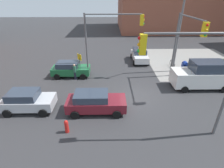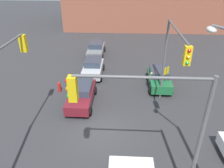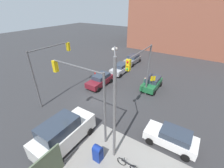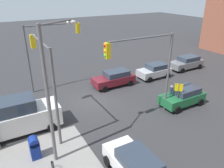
{
  "view_description": "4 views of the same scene",
  "coord_description": "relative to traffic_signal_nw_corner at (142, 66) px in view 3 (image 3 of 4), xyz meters",
  "views": [
    {
      "loc": [
        -2.22,
        -12.98,
        8.07
      ],
      "look_at": [
        -2.01,
        -0.6,
        1.65
      ],
      "focal_mm": 28.0,
      "sensor_mm": 36.0,
      "label": 1
    },
    {
      "loc": [
        11.35,
        1.27,
        9.84
      ],
      "look_at": [
        -1.84,
        0.58,
        2.61
      ],
      "focal_mm": 35.0,
      "sensor_mm": 36.0,
      "label": 2
    },
    {
      "loc": [
        11.76,
        9.86,
        10.51
      ],
      "look_at": [
        -1.38,
        1.34,
        2.02
      ],
      "focal_mm": 24.0,
      "sensor_mm": 36.0,
      "label": 3
    },
    {
      "loc": [
        7.27,
        16.36,
        9.45
      ],
      "look_at": [
        -1.13,
        1.44,
        1.94
      ],
      "focal_mm": 35.0,
      "sensor_mm": 36.0,
      "label": 4
    }
  ],
  "objects": [
    {
      "name": "van_white_delivery",
      "position": [
        8.85,
        -2.7,
        -3.37
      ],
      "size": [
        5.4,
        2.32,
        2.62
      ],
      "color": "white",
      "rests_on": "ground"
    },
    {
      "name": "sedan_gray",
      "position": [
        -11.65,
        -6.5,
        -3.8
      ],
      "size": [
        4.45,
        2.02,
        1.62
      ],
      "color": "slate",
      "rests_on": "ground"
    },
    {
      "name": "mailbox_blue",
      "position": [
        8.48,
        0.5,
        -3.89
      ],
      "size": [
        0.56,
        0.64,
        1.43
      ],
      "color": "navy",
      "rests_on": "ground"
    },
    {
      "name": "traffic_signal_ne_corner",
      "position": [
        6.78,
        -2.05,
        -0.02
      ],
      "size": [
        0.36,
        5.38,
        6.5
      ],
      "color": "#59595B",
      "rests_on": "ground"
    },
    {
      "name": "hatchback_white",
      "position": [
        4.11,
        4.73,
        -3.81
      ],
      "size": [
        2.02,
        4.11,
        1.62
      ],
      "color": "white",
      "rests_on": "ground"
    },
    {
      "name": "warning_sign_two_way",
      "position": [
        -3.12,
        0.46,
        -3.01
      ],
      "size": [
        0.48,
        0.48,
        2.4
      ],
      "color": "#4C4C4C",
      "rests_on": "ground"
    },
    {
      "name": "hatchback_green",
      "position": [
        -4.15,
        0.11,
        -3.81
      ],
      "size": [
        4.01,
        2.02,
        1.62
      ],
      "color": "#1E6638",
      "rests_on": "ground"
    },
    {
      "name": "coupe_maroon",
      "position": [
        -1.02,
        -6.42,
        -3.8
      ],
      "size": [
        4.43,
        2.02,
        1.62
      ],
      "color": "maroon",
      "rests_on": "ground"
    },
    {
      "name": "traffic_signal_se_corner",
      "position": [
        4.72,
        -9.0,
        -0.02
      ],
      "size": [
        5.42,
        0.36,
        6.5
      ],
      "color": "#59595B",
      "rests_on": "ground"
    },
    {
      "name": "ground_plane",
      "position": [
        2.28,
        -4.5,
        -4.65
      ],
      "size": [
        120.0,
        120.0,
        0.0
      ],
      "primitive_type": "plane",
      "color": "#333335"
    },
    {
      "name": "pedestrian_crossing",
      "position": [
        -3.52,
        -0.7,
        -3.77
      ],
      "size": [
        0.36,
        0.36,
        1.69
      ],
      "rotation": [
        0.0,
        0.0,
        5.61
      ],
      "color": "#2D664C",
      "rests_on": "ground"
    },
    {
      "name": "fire_hydrant",
      "position": [
        -2.72,
        -8.7,
        -4.16
      ],
      "size": [
        0.26,
        0.26,
        0.94
      ],
      "color": "red",
      "rests_on": "ground"
    },
    {
      "name": "traffic_signal_nw_corner",
      "position": [
        0.0,
        0.0,
        0.0
      ],
      "size": [
        5.79,
        0.36,
        6.5
      ],
      "color": "#59595B",
      "rests_on": "ground"
    },
    {
      "name": "coupe_silver",
      "position": [
        -6.18,
        -6.16,
        -3.81
      ],
      "size": [
        3.83,
        2.02,
        1.62
      ],
      "color": "#B7BABF",
      "rests_on": "ground"
    },
    {
      "name": "bicycle_leaning_on_fence",
      "position": [
        7.88,
        2.7,
        -4.3
      ],
      "size": [
        0.05,
        1.75,
        0.97
      ],
      "color": "black",
      "rests_on": "ground"
    },
    {
      "name": "street_lamp_corner",
      "position": [
        7.17,
        1.1,
        0.05
      ],
      "size": [
        2.41,
        1.57,
        8.0
      ],
      "color": "slate",
      "rests_on": "ground"
    }
  ]
}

